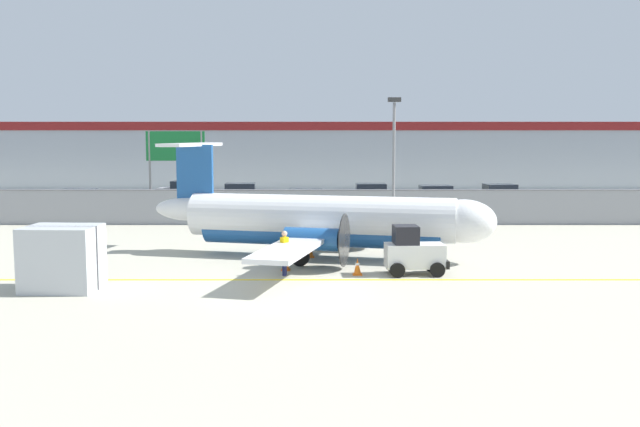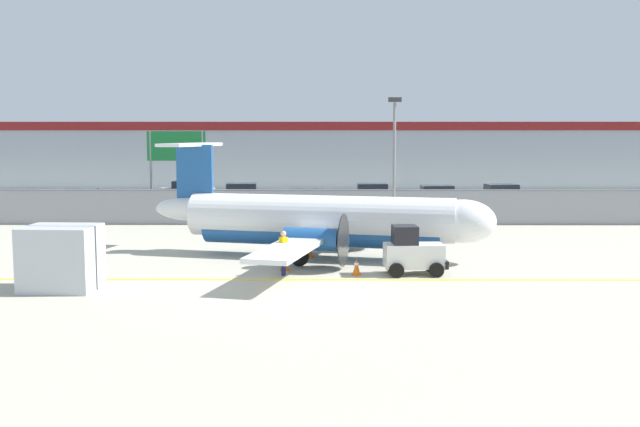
% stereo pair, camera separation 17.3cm
% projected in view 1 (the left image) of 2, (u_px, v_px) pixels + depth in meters
% --- Properties ---
extents(ground_plane, '(140.00, 140.00, 0.01)m').
position_uv_depth(ground_plane, '(287.00, 280.00, 26.08)').
color(ground_plane, '#B2AD99').
extents(perimeter_fence, '(98.00, 0.10, 2.10)m').
position_uv_depth(perimeter_fence, '(299.00, 206.00, 41.86)').
color(perimeter_fence, gray).
rests_on(perimeter_fence, ground).
extents(parking_lot_strip, '(98.00, 17.00, 0.12)m').
position_uv_depth(parking_lot_strip, '(304.00, 205.00, 53.41)').
color(parking_lot_strip, '#38383A').
rests_on(parking_lot_strip, ground).
extents(background_building, '(91.00, 8.10, 6.50)m').
position_uv_depth(background_building, '(308.00, 155.00, 71.43)').
color(background_building, '#A8B2BC').
rests_on(background_building, ground).
extents(commuter_airplane, '(15.04, 15.92, 4.92)m').
position_uv_depth(commuter_airplane, '(326.00, 221.00, 30.65)').
color(commuter_airplane, white).
rests_on(commuter_airplane, ground).
extents(baggage_tug, '(2.39, 1.50, 1.88)m').
position_uv_depth(baggage_tug, '(413.00, 252.00, 27.00)').
color(baggage_tug, silver).
rests_on(baggage_tug, ground).
extents(ground_crew_worker, '(0.35, 0.54, 1.70)m').
position_uv_depth(ground_crew_worker, '(284.00, 250.00, 26.83)').
color(ground_crew_worker, '#191E4C').
rests_on(ground_crew_worker, ground).
extents(cargo_container, '(2.48, 2.09, 2.20)m').
position_uv_depth(cargo_container, '(62.00, 258.00, 24.30)').
color(cargo_container, '#B7BCC1').
rests_on(cargo_container, ground).
extents(traffic_cone_near_left, '(0.36, 0.36, 0.64)m').
position_uv_depth(traffic_cone_near_left, '(357.00, 267.00, 26.97)').
color(traffic_cone_near_left, orange).
rests_on(traffic_cone_near_left, ground).
extents(traffic_cone_near_right, '(0.36, 0.36, 0.64)m').
position_uv_depth(traffic_cone_near_right, '(310.00, 250.00, 30.82)').
color(traffic_cone_near_right, orange).
rests_on(traffic_cone_near_right, ground).
extents(traffic_cone_far_left, '(0.36, 0.36, 0.64)m').
position_uv_depth(traffic_cone_far_left, '(285.00, 262.00, 27.89)').
color(traffic_cone_far_left, orange).
rests_on(traffic_cone_far_left, ground).
extents(parked_car_0, '(4.20, 2.01, 1.58)m').
position_uv_depth(parked_car_0, '(76.00, 201.00, 47.35)').
color(parked_car_0, black).
rests_on(parked_car_0, parking_lot_strip).
extents(parked_car_1, '(4.33, 2.28, 1.58)m').
position_uv_depth(parked_car_1, '(185.00, 191.00, 55.73)').
color(parked_car_1, gray).
rests_on(parked_car_1, parking_lot_strip).
extents(parked_car_2, '(4.27, 2.14, 1.58)m').
position_uv_depth(parked_car_2, '(242.00, 194.00, 52.98)').
color(parked_car_2, black).
rests_on(parked_car_2, parking_lot_strip).
extents(parked_car_3, '(4.35, 2.33, 1.58)m').
position_uv_depth(parked_car_3, '(303.00, 201.00, 47.38)').
color(parked_car_3, navy).
rests_on(parked_car_3, parking_lot_strip).
extents(parked_car_4, '(4.23, 2.06, 1.58)m').
position_uv_depth(parked_car_4, '(369.00, 194.00, 52.71)').
color(parked_car_4, navy).
rests_on(parked_car_4, parking_lot_strip).
extents(parked_car_5, '(4.26, 2.12, 1.58)m').
position_uv_depth(parked_car_5, '(434.00, 197.00, 50.73)').
color(parked_car_5, '#B28C19').
rests_on(parked_car_5, parking_lot_strip).
extents(parked_car_6, '(4.35, 2.32, 1.58)m').
position_uv_depth(parked_car_6, '(501.00, 195.00, 52.06)').
color(parked_car_6, '#B28C19').
rests_on(parked_car_6, parking_lot_strip).
extents(apron_light_pole, '(0.70, 0.30, 7.27)m').
position_uv_depth(apron_light_pole, '(394.00, 153.00, 38.31)').
color(apron_light_pole, slate).
rests_on(apron_light_pole, ground).
extents(highway_sign, '(3.60, 0.14, 5.50)m').
position_uv_depth(highway_sign, '(175.00, 154.00, 43.58)').
color(highway_sign, slate).
rests_on(highway_sign, ground).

